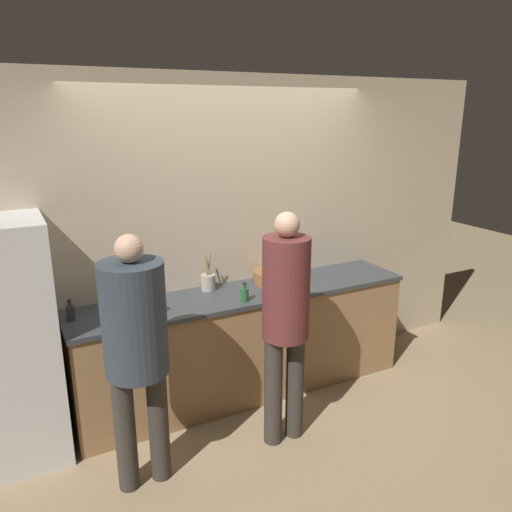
{
  "coord_description": "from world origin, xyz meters",
  "views": [
    {
      "loc": [
        -1.67,
        -3.08,
        2.32
      ],
      "look_at": [
        0.0,
        0.14,
        1.26
      ],
      "focal_mm": 35.0,
      "sensor_mm": 36.0,
      "label": 1
    }
  ],
  "objects_px": {
    "person_left": "(136,340)",
    "person_center": "(286,312)",
    "refrigerator": "(1,346)",
    "bottle_clear": "(300,269)",
    "cup_black": "(159,307)",
    "utensil_crock": "(208,281)",
    "bottle_dark": "(70,312)",
    "bottle_green": "(245,294)",
    "fruit_bowl": "(275,276)"
  },
  "relations": [
    {
      "from": "person_left",
      "to": "person_center",
      "type": "bearing_deg",
      "value": -1.16
    },
    {
      "from": "refrigerator",
      "to": "person_center",
      "type": "bearing_deg",
      "value": -21.33
    },
    {
      "from": "bottle_clear",
      "to": "cup_black",
      "type": "height_order",
      "value": "bottle_clear"
    },
    {
      "from": "utensil_crock",
      "to": "bottle_dark",
      "type": "bearing_deg",
      "value": -173.14
    },
    {
      "from": "person_left",
      "to": "person_center",
      "type": "xyz_separation_m",
      "value": [
        1.02,
        -0.02,
        -0.01
      ]
    },
    {
      "from": "utensil_crock",
      "to": "bottle_clear",
      "type": "height_order",
      "value": "utensil_crock"
    },
    {
      "from": "utensil_crock",
      "to": "cup_black",
      "type": "xyz_separation_m",
      "value": [
        -0.5,
        -0.27,
        -0.03
      ]
    },
    {
      "from": "bottle_dark",
      "to": "person_center",
      "type": "bearing_deg",
      "value": -29.82
    },
    {
      "from": "refrigerator",
      "to": "bottle_clear",
      "type": "distance_m",
      "value": 2.37
    },
    {
      "from": "bottle_clear",
      "to": "cup_black",
      "type": "xyz_separation_m",
      "value": [
        -1.32,
        -0.18,
        -0.04
      ]
    },
    {
      "from": "bottle_clear",
      "to": "bottle_green",
      "type": "height_order",
      "value": "bottle_clear"
    },
    {
      "from": "refrigerator",
      "to": "bottle_green",
      "type": "height_order",
      "value": "refrigerator"
    },
    {
      "from": "refrigerator",
      "to": "utensil_crock",
      "type": "height_order",
      "value": "refrigerator"
    },
    {
      "from": "refrigerator",
      "to": "fruit_bowl",
      "type": "xyz_separation_m",
      "value": [
        2.11,
        0.1,
        0.12
      ]
    },
    {
      "from": "person_center",
      "to": "bottle_green",
      "type": "xyz_separation_m",
      "value": [
        -0.06,
        0.51,
        -0.03
      ]
    },
    {
      "from": "refrigerator",
      "to": "person_left",
      "type": "height_order",
      "value": "refrigerator"
    },
    {
      "from": "bottle_dark",
      "to": "bottle_clear",
      "type": "xyz_separation_m",
      "value": [
        1.91,
        0.04,
        0.02
      ]
    },
    {
      "from": "bottle_dark",
      "to": "bottle_green",
      "type": "distance_m",
      "value": 1.26
    },
    {
      "from": "person_left",
      "to": "cup_black",
      "type": "relative_size",
      "value": 21.54
    },
    {
      "from": "fruit_bowl",
      "to": "person_center",
      "type": "bearing_deg",
      "value": -114.8
    },
    {
      "from": "person_center",
      "to": "utensil_crock",
      "type": "height_order",
      "value": "person_center"
    },
    {
      "from": "person_left",
      "to": "bottle_dark",
      "type": "xyz_separation_m",
      "value": [
        -0.28,
        0.72,
        -0.04
      ]
    },
    {
      "from": "refrigerator",
      "to": "bottle_dark",
      "type": "distance_m",
      "value": 0.48
    },
    {
      "from": "bottle_green",
      "to": "person_center",
      "type": "bearing_deg",
      "value": -83.1
    },
    {
      "from": "person_center",
      "to": "fruit_bowl",
      "type": "bearing_deg",
      "value": 65.2
    },
    {
      "from": "utensil_crock",
      "to": "bottle_green",
      "type": "distance_m",
      "value": 0.39
    },
    {
      "from": "bottle_dark",
      "to": "cup_black",
      "type": "distance_m",
      "value": 0.61
    },
    {
      "from": "person_center",
      "to": "utensil_crock",
      "type": "relative_size",
      "value": 5.55
    },
    {
      "from": "person_center",
      "to": "utensil_crock",
      "type": "xyz_separation_m",
      "value": [
        -0.21,
        0.87,
        -0.01
      ]
    },
    {
      "from": "person_left",
      "to": "utensil_crock",
      "type": "bearing_deg",
      "value": 46.49
    },
    {
      "from": "utensil_crock",
      "to": "bottle_dark",
      "type": "distance_m",
      "value": 1.09
    },
    {
      "from": "person_center",
      "to": "bottle_dark",
      "type": "xyz_separation_m",
      "value": [
        -1.3,
        0.74,
        -0.02
      ]
    },
    {
      "from": "bottle_clear",
      "to": "cup_black",
      "type": "relative_size",
      "value": 2.74
    },
    {
      "from": "bottle_dark",
      "to": "bottle_clear",
      "type": "bearing_deg",
      "value": 1.3
    },
    {
      "from": "person_center",
      "to": "fruit_bowl",
      "type": "height_order",
      "value": "person_center"
    },
    {
      "from": "utensil_crock",
      "to": "bottle_dark",
      "type": "xyz_separation_m",
      "value": [
        -1.09,
        -0.13,
        -0.01
      ]
    },
    {
      "from": "fruit_bowl",
      "to": "bottle_clear",
      "type": "bearing_deg",
      "value": 1.65
    },
    {
      "from": "person_center",
      "to": "fruit_bowl",
      "type": "distance_m",
      "value": 0.86
    },
    {
      "from": "refrigerator",
      "to": "bottle_green",
      "type": "relative_size",
      "value": 11.09
    },
    {
      "from": "cup_black",
      "to": "bottle_dark",
      "type": "bearing_deg",
      "value": 167.05
    },
    {
      "from": "refrigerator",
      "to": "bottle_green",
      "type": "bearing_deg",
      "value": -5.87
    },
    {
      "from": "person_center",
      "to": "bottle_green",
      "type": "relative_size",
      "value": 11.2
    },
    {
      "from": "person_left",
      "to": "bottle_green",
      "type": "relative_size",
      "value": 10.95
    },
    {
      "from": "bottle_clear",
      "to": "bottle_green",
      "type": "relative_size",
      "value": 1.39
    },
    {
      "from": "refrigerator",
      "to": "bottle_dark",
      "type": "xyz_separation_m",
      "value": [
        0.45,
        0.06,
        0.13
      ]
    },
    {
      "from": "utensil_crock",
      "to": "person_center",
      "type": "bearing_deg",
      "value": -76.35
    },
    {
      "from": "person_center",
      "to": "bottle_green",
      "type": "height_order",
      "value": "person_center"
    },
    {
      "from": "person_left",
      "to": "bottle_green",
      "type": "distance_m",
      "value": 1.08
    },
    {
      "from": "bottle_green",
      "to": "cup_black",
      "type": "xyz_separation_m",
      "value": [
        -0.65,
        0.1,
        -0.02
      ]
    },
    {
      "from": "utensil_crock",
      "to": "fruit_bowl",
      "type": "bearing_deg",
      "value": -9.39
    }
  ]
}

